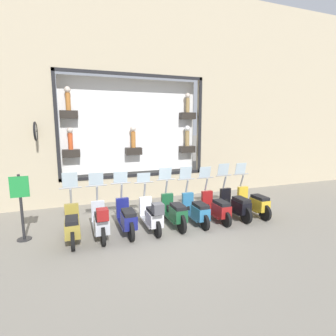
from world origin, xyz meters
TOP-DOWN VIEW (x-y plane):
  - ground_plane at (0.00, 0.00)m, footprint 120.00×120.00m
  - building_facade at (3.60, 0.00)m, footprint 1.24×36.00m
  - scooter_yellow_0 at (0.24, -3.28)m, footprint 1.80×0.61m
  - scooter_black_1 at (0.24, -2.56)m, footprint 1.80×0.61m
  - scooter_red_2 at (0.24, -1.85)m, footprint 1.79×0.61m
  - scooter_teal_3 at (0.24, -1.13)m, footprint 1.79×0.60m
  - scooter_green_4 at (0.24, -0.41)m, footprint 1.81×0.60m
  - scooter_white_5 at (0.17, 0.30)m, footprint 1.79×0.60m
  - scooter_navy_6 at (0.24, 1.02)m, footprint 1.81×0.60m
  - scooter_silver_7 at (0.18, 1.73)m, footprint 1.80×0.61m
  - scooter_olive_8 at (0.24, 2.45)m, footprint 1.80×0.61m
  - shop_sign_post at (0.75, 3.67)m, footprint 0.36×0.45m

SIDE VIEW (x-z plane):
  - ground_plane at x=0.00m, z-range 0.00..0.00m
  - scooter_red_2 at x=0.24m, z-range -0.39..1.22m
  - scooter_teal_3 at x=0.24m, z-range -0.40..1.25m
  - scooter_olive_8 at x=0.24m, z-range -0.42..1.27m
  - scooter_yellow_0 at x=0.24m, z-range -0.40..1.27m
  - scooter_black_1 at x=0.24m, z-range -0.40..1.28m
  - scooter_navy_6 at x=0.24m, z-range -0.37..1.25m
  - scooter_green_4 at x=0.24m, z-range -0.38..1.28m
  - scooter_white_5 at x=0.17m, z-range -0.31..1.23m
  - scooter_silver_7 at x=0.18m, z-range -0.35..1.29m
  - shop_sign_post at x=0.75m, z-range 0.07..1.84m
  - building_facade at x=3.60m, z-range 0.08..8.33m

